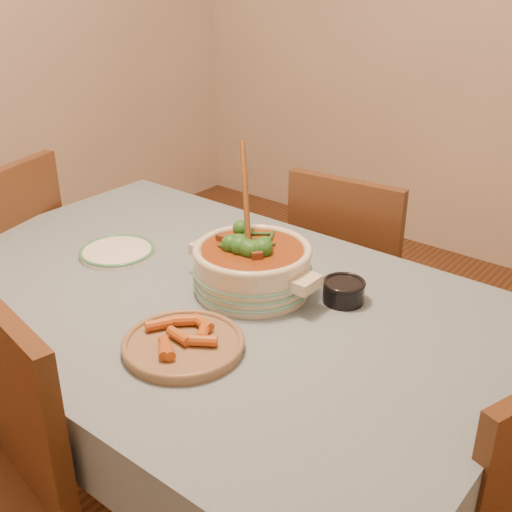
{
  "coord_description": "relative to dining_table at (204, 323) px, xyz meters",
  "views": [
    {
      "loc": [
        1.07,
        -1.09,
        1.61
      ],
      "look_at": [
        0.11,
        0.1,
        0.87
      ],
      "focal_mm": 45.0,
      "sensor_mm": 36.0,
      "label": 1
    }
  ],
  "objects": [
    {
      "name": "floor",
      "position": [
        0.0,
        0.0,
        -0.66
      ],
      "size": [
        4.5,
        4.5,
        0.0
      ],
      "primitive_type": "plane",
      "color": "#492715",
      "rests_on": "ground"
    },
    {
      "name": "dining_table",
      "position": [
        0.0,
        0.0,
        0.0
      ],
      "size": [
        1.68,
        1.08,
        0.76
      ],
      "color": "brown",
      "rests_on": "floor"
    },
    {
      "name": "stew_casserole",
      "position": [
        0.09,
        0.1,
        0.17
      ],
      "size": [
        0.4,
        0.33,
        0.38
      ],
      "rotation": [
        0.0,
        0.0,
        0.0
      ],
      "color": "beige",
      "rests_on": "dining_table"
    },
    {
      "name": "white_plate",
      "position": [
        -0.37,
        0.02,
        0.1
      ],
      "size": [
        0.3,
        0.3,
        0.02
      ],
      "rotation": [
        0.0,
        0.0,
        0.43
      ],
      "color": "white",
      "rests_on": "dining_table"
    },
    {
      "name": "condiment_bowl",
      "position": [
        0.32,
        0.21,
        0.13
      ],
      "size": [
        0.14,
        0.14,
        0.06
      ],
      "rotation": [
        0.0,
        0.0,
        0.29
      ],
      "color": "black",
      "rests_on": "dining_table"
    },
    {
      "name": "fried_plate",
      "position": [
        0.15,
        -0.22,
        0.11
      ],
      "size": [
        0.36,
        0.36,
        0.05
      ],
      "rotation": [
        0.0,
        0.0,
        0.32
      ],
      "color": "#8E744E",
      "rests_on": "dining_table"
    },
    {
      "name": "chair_far",
      "position": [
        0.01,
        0.79,
        -0.15
      ],
      "size": [
        0.47,
        0.47,
        0.9
      ],
      "rotation": [
        0.0,
        0.0,
        3.25
      ],
      "color": "#542C19",
      "rests_on": "floor"
    }
  ]
}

